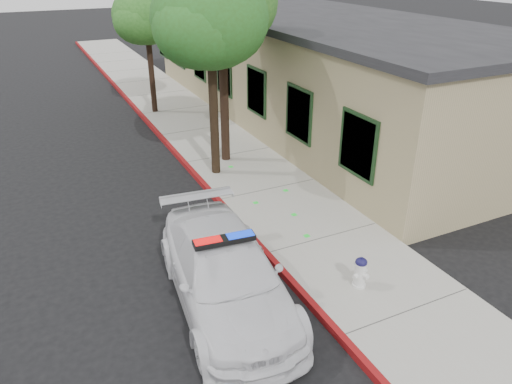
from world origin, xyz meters
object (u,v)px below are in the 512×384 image
object	(u,v)px
street_tree_near	(211,23)
street_tree_far	(147,18)
police_car	(225,273)
fire_hydrant	(360,272)
clapboard_building	(311,67)
street_tree_mid	(221,6)

from	to	relation	value
street_tree_near	street_tree_far	distance (m)	7.28
police_car	fire_hydrant	size ratio (longest dim) A/B	7.38
street_tree_far	fire_hydrant	bearing A→B (deg)	-87.97
clapboard_building	police_car	distance (m)	13.00
police_car	street_tree_near	bearing A→B (deg)	76.36
fire_hydrant	clapboard_building	bearing A→B (deg)	48.17
street_tree_near	street_tree_mid	distance (m)	1.19
clapboard_building	street_tree_mid	xyz separation A→B (m)	(-5.29, -3.27, 2.86)
police_car	street_tree_mid	xyz separation A→B (m)	(2.81, 6.79, 4.26)
fire_hydrant	street_tree_near	xyz separation A→B (m)	(-0.52, 6.76, 4.15)
street_tree_mid	clapboard_building	bearing A→B (deg)	31.69
clapboard_building	street_tree_far	bearing A→B (deg)	152.71
street_tree_mid	street_tree_far	xyz separation A→B (m)	(-0.67, 6.34, -0.96)
police_car	street_tree_far	xyz separation A→B (m)	(2.14, 13.14, 3.30)
clapboard_building	street_tree_far	xyz separation A→B (m)	(-5.96, 3.08, 1.90)
fire_hydrant	street_tree_mid	size ratio (longest dim) A/B	0.11
street_tree_mid	fire_hydrant	bearing A→B (deg)	-91.28
clapboard_building	street_tree_mid	size ratio (longest dim) A/B	3.26
clapboard_building	fire_hydrant	xyz separation A→B (m)	(-5.47, -10.94, -1.63)
police_car	fire_hydrant	world-z (taller)	police_car
clapboard_building	police_car	xyz separation A→B (m)	(-8.11, -10.06, -1.40)
street_tree_near	police_car	bearing A→B (deg)	-109.86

